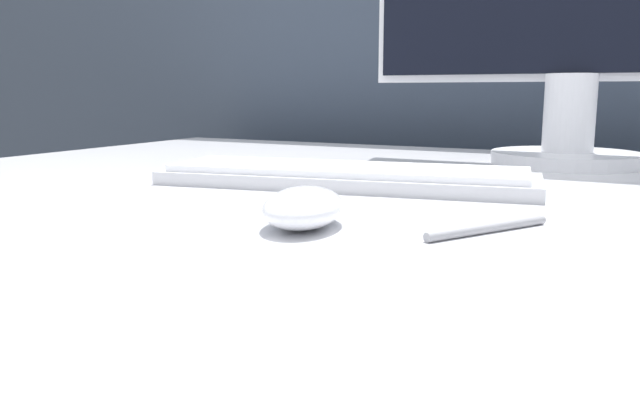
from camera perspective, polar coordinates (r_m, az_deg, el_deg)
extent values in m
cube|color=#333D4C|center=(1.40, 19.86, 0.56)|extent=(5.00, 0.03, 1.33)
ellipsoid|color=white|center=(0.52, -1.51, -0.69)|extent=(0.09, 0.11, 0.03)
cube|color=silver|center=(0.76, 2.36, 1.94)|extent=(0.47, 0.21, 0.02)
cube|color=white|center=(0.75, 2.37, 2.84)|extent=(0.44, 0.19, 0.01)
cylinder|color=white|center=(1.04, 21.60, 3.56)|extent=(0.23, 0.23, 0.02)
cylinder|color=white|center=(1.04, 21.85, 7.38)|extent=(0.08, 0.08, 0.12)
cylinder|color=#99999E|center=(0.52, 15.12, -2.49)|extent=(0.07, 0.11, 0.01)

